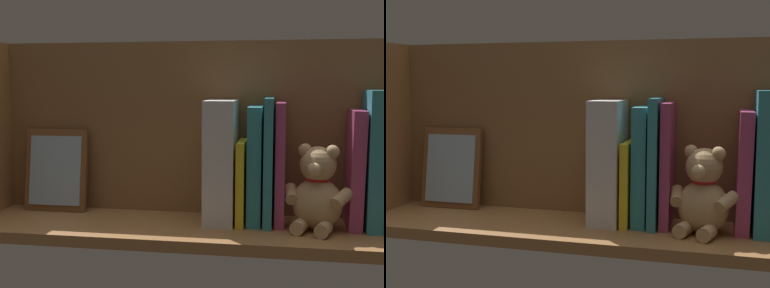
% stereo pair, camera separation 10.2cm
% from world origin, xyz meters
% --- Properties ---
extents(ground_plane, '(0.92, 0.24, 0.02)m').
position_xyz_m(ground_plane, '(0.00, 0.00, -0.01)').
color(ground_plane, '#9E6B3D').
extents(shelf_back_panel, '(0.92, 0.02, 0.36)m').
position_xyz_m(shelf_back_panel, '(0.00, -0.10, 0.18)').
color(shelf_back_panel, brown).
rests_on(shelf_back_panel, ground_plane).
extents(book_1, '(0.03, 0.12, 0.26)m').
position_xyz_m(book_1, '(-0.34, -0.03, 0.13)').
color(book_1, teal).
rests_on(book_1, ground_plane).
extents(book_2, '(0.03, 0.11, 0.23)m').
position_xyz_m(book_2, '(-0.31, -0.03, 0.11)').
color(book_2, '#B23F72').
rests_on(book_2, ground_plane).
extents(teddy_bear, '(0.13, 0.12, 0.16)m').
position_xyz_m(teddy_bear, '(-0.24, 0.00, 0.07)').
color(teddy_bear, tan).
rests_on(teddy_bear, ground_plane).
extents(book_3, '(0.02, 0.11, 0.24)m').
position_xyz_m(book_3, '(-0.17, -0.03, 0.12)').
color(book_3, '#B23F72').
rests_on(book_3, ground_plane).
extents(book_4, '(0.02, 0.12, 0.25)m').
position_xyz_m(book_4, '(-0.15, -0.03, 0.12)').
color(book_4, teal).
rests_on(book_4, ground_plane).
extents(book_5, '(0.03, 0.11, 0.23)m').
position_xyz_m(book_5, '(-0.12, -0.03, 0.12)').
color(book_5, teal).
rests_on(book_5, ground_plane).
extents(book_6, '(0.02, 0.12, 0.16)m').
position_xyz_m(book_6, '(-0.10, -0.03, 0.08)').
color(book_6, yellow).
rests_on(book_6, ground_plane).
extents(dictionary_thick_white, '(0.06, 0.12, 0.24)m').
position_xyz_m(dictionary_thick_white, '(-0.05, -0.03, 0.12)').
color(dictionary_thick_white, silver).
rests_on(dictionary_thick_white, ground_plane).
extents(picture_frame_leaning, '(0.14, 0.04, 0.18)m').
position_xyz_m(picture_frame_leaning, '(0.31, -0.06, 0.09)').
color(picture_frame_leaning, brown).
rests_on(picture_frame_leaning, ground_plane).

